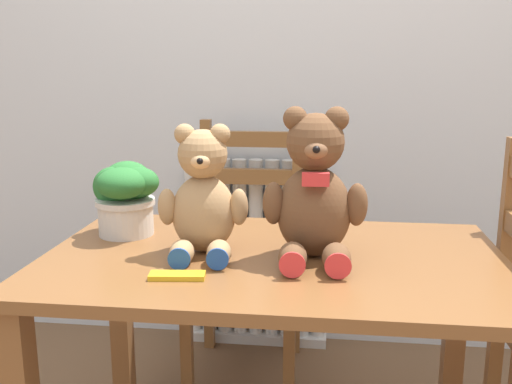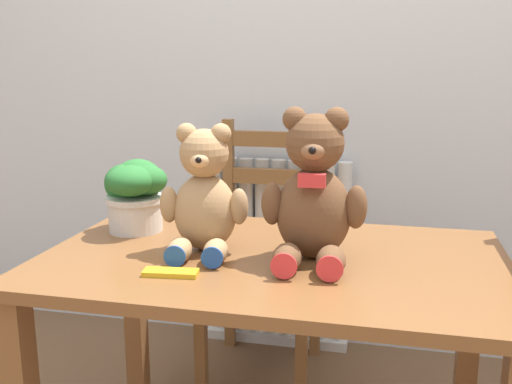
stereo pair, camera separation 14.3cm
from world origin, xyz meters
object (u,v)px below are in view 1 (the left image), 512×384
object	(u,v)px
wooden_chair_behind	(247,252)
teddy_bear_left	(203,199)
potted_plant	(125,193)
chocolate_bar	(177,276)
teddy_bear_right	(314,194)

from	to	relation	value
wooden_chair_behind	teddy_bear_left	distance (m)	0.78
teddy_bear_left	wooden_chair_behind	bearing A→B (deg)	-97.93
potted_plant	chocolate_bar	distance (m)	0.42
teddy_bear_left	teddy_bear_right	size ratio (longest dim) A/B	0.88
teddy_bear_right	potted_plant	xyz separation A→B (m)	(-0.53, 0.14, -0.04)
teddy_bear_right	potted_plant	world-z (taller)	teddy_bear_right
wooden_chair_behind	chocolate_bar	world-z (taller)	wooden_chair_behind
teddy_bear_left	teddy_bear_right	distance (m)	0.28
chocolate_bar	teddy_bear_left	bearing A→B (deg)	83.49
teddy_bear_left	potted_plant	xyz separation A→B (m)	(-0.25, 0.14, -0.02)
teddy_bear_right	potted_plant	bearing A→B (deg)	-17.35
teddy_bear_left	potted_plant	size ratio (longest dim) A/B	1.59
potted_plant	wooden_chair_behind	bearing A→B (deg)	63.77
potted_plant	chocolate_bar	world-z (taller)	potted_plant
wooden_chair_behind	chocolate_bar	xyz separation A→B (m)	(-0.04, -0.87, 0.23)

